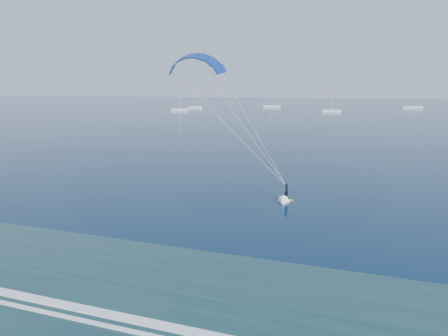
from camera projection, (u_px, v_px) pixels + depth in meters
kitesurfer_rig at (239, 120)px, 41.25m from camera, size 14.42×4.56×16.35m
sailboat_0 at (179, 109)px, 203.58m from camera, size 8.42×2.40×11.49m
sailboat_1 at (195, 107)px, 227.31m from camera, size 7.70×2.40×10.71m
sailboat_2 at (272, 106)px, 239.26m from camera, size 9.90×2.40×13.18m
sailboat_3 at (331, 111)px, 192.35m from camera, size 8.41×2.40×11.71m
sailboat_4 at (413, 107)px, 226.67m from camera, size 10.06×2.40×13.50m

